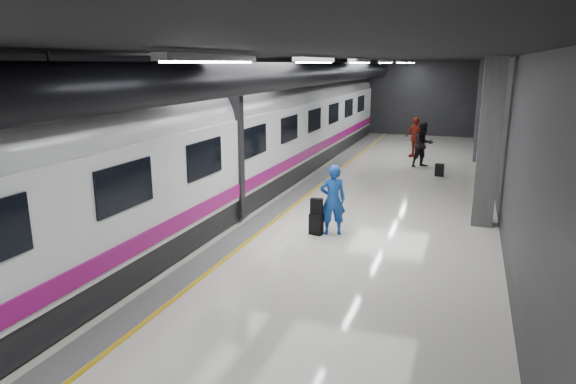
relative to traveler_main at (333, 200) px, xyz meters
The scene contains 9 objects.
ground 1.28m from the traveler_main, 168.53° to the left, with size 40.00×40.00×0.00m, color silver.
platform_hall 3.08m from the traveler_main, 135.58° to the left, with size 10.02×40.02×4.51m.
train 4.28m from the traveler_main, behind, with size 3.05×38.00×4.05m.
traveler_main is the anchor object (origin of this frame).
suitcase_main 0.77m from the traveler_main, 153.51° to the right, with size 0.34×0.21×0.55m, color black.
shoulder_bag 0.45m from the traveler_main, 153.79° to the right, with size 0.31×0.17×0.41m, color black.
traveler_far_a 10.06m from the traveler_main, 82.26° to the left, with size 0.94×0.73×1.93m, color black.
traveler_far_b 12.29m from the traveler_main, 86.36° to the left, with size 1.11×0.46×1.90m, color maroon.
suitcase_far 8.56m from the traveler_main, 75.22° to the left, with size 0.34×0.22×0.49m, color black.
Camera 1 is at (4.04, -12.54, 4.32)m, focal length 32.00 mm.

